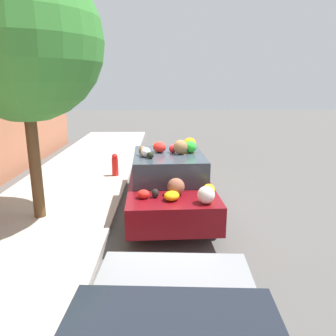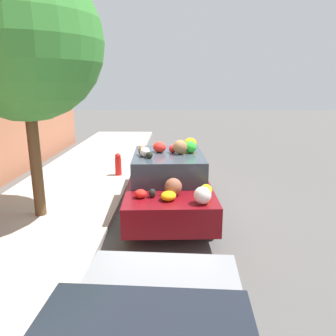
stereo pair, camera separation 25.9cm
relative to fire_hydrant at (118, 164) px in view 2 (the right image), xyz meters
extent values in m
plane|color=#565451|center=(-2.59, -1.52, -0.47)|extent=(60.00, 60.00, 0.00)
cube|color=#B2ADA3|center=(-2.59, 1.18, -0.41)|extent=(24.00, 3.20, 0.12)
cylinder|color=brown|center=(-3.24, 1.18, 0.92)|extent=(0.24, 0.24, 2.52)
sphere|color=#388433|center=(-3.24, 1.18, 3.28)|extent=(3.14, 3.14, 3.14)
cylinder|color=red|center=(0.00, 0.00, -0.07)|extent=(0.20, 0.20, 0.55)
sphere|color=red|center=(0.00, 0.00, 0.26)|extent=(0.18, 0.18, 0.18)
cube|color=maroon|center=(-2.59, -1.62, 0.12)|extent=(4.45, 1.97, 0.56)
cube|color=#333D47|center=(-2.76, -1.63, 0.67)|extent=(2.04, 1.64, 0.54)
cylinder|color=black|center=(-1.27, -0.75, -0.16)|extent=(0.63, 0.21, 0.62)
cylinder|color=black|center=(-1.19, -2.36, -0.16)|extent=(0.63, 0.21, 0.62)
cylinder|color=black|center=(-3.98, -0.89, -0.16)|extent=(0.63, 0.21, 0.62)
cylinder|color=black|center=(-3.90, -2.49, -0.16)|extent=(0.63, 0.21, 0.62)
sphere|color=#925D38|center=(-1.28, -1.20, 0.49)|extent=(0.20, 0.20, 0.18)
sphere|color=silver|center=(-3.10, -1.14, 1.05)|extent=(0.26, 0.26, 0.21)
sphere|color=red|center=(-2.65, -1.73, 1.03)|extent=(0.24, 0.24, 0.18)
ellipsoid|color=yellow|center=(-0.91, -1.67, 0.48)|extent=(0.26, 0.24, 0.15)
sphere|color=#91553F|center=(-4.02, -1.75, 0.57)|extent=(0.47, 0.47, 0.34)
ellipsoid|color=black|center=(-4.15, -1.36, 0.48)|extent=(0.16, 0.16, 0.17)
ellipsoid|color=red|center=(-2.62, -1.43, 1.06)|extent=(0.43, 0.42, 0.24)
sphere|color=silver|center=(-4.47, -2.27, 0.56)|extent=(0.38, 0.38, 0.31)
sphere|color=green|center=(-1.00, -1.18, 0.51)|extent=(0.23, 0.23, 0.21)
ellipsoid|color=red|center=(-4.19, -1.14, 0.48)|extent=(0.24, 0.25, 0.16)
sphere|color=yellow|center=(-4.07, -2.37, 0.52)|extent=(0.31, 0.31, 0.23)
ellipsoid|color=#EDA110|center=(-4.30, -1.67, 0.48)|extent=(0.40, 0.38, 0.17)
sphere|color=green|center=(-2.68, -2.13, 1.08)|extent=(0.33, 0.33, 0.28)
sphere|color=olive|center=(-2.80, -1.90, 1.10)|extent=(0.38, 0.38, 0.32)
ellipsoid|color=#E9A20E|center=(-2.22, -2.15, 1.08)|extent=(0.24, 0.33, 0.27)
sphere|color=orange|center=(-1.56, -1.60, 0.48)|extent=(0.23, 0.23, 0.17)
sphere|color=black|center=(-3.26, -1.25, 1.02)|extent=(0.20, 0.20, 0.15)
sphere|color=brown|center=(-1.45, -1.39, 0.51)|extent=(0.31, 0.31, 0.22)
ellipsoid|color=brown|center=(-2.94, -1.07, 1.05)|extent=(0.26, 0.26, 0.21)
camera|label=1|loc=(-9.95, -1.52, 2.48)|focal=35.00mm
camera|label=2|loc=(-9.95, -1.78, 2.48)|focal=35.00mm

